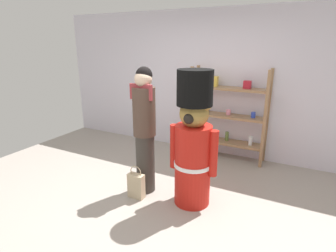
% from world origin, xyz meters
% --- Properties ---
extents(ground_plane, '(6.40, 6.40, 0.00)m').
position_xyz_m(ground_plane, '(0.00, 0.00, 0.00)').
color(ground_plane, '#9E9389').
extents(back_wall, '(6.40, 0.12, 2.60)m').
position_xyz_m(back_wall, '(0.00, 2.20, 1.30)').
color(back_wall, silver).
rests_on(back_wall, ground_plane).
extents(merchandise_shelf, '(1.33, 0.35, 1.62)m').
position_xyz_m(merchandise_shelf, '(0.43, 1.98, 0.81)').
color(merchandise_shelf, '#93704C').
rests_on(merchandise_shelf, ground_plane).
extents(teddy_bear_guard, '(0.63, 0.48, 1.72)m').
position_xyz_m(teddy_bear_guard, '(0.46, 0.32, 0.83)').
color(teddy_bear_guard, red).
rests_on(teddy_bear_guard, ground_plane).
extents(person_shopper, '(0.32, 0.30, 1.73)m').
position_xyz_m(person_shopper, '(-0.24, 0.31, 0.93)').
color(person_shopper, '#38332D').
rests_on(person_shopper, ground_plane).
extents(shopping_bag, '(0.22, 0.11, 0.46)m').
position_xyz_m(shopping_bag, '(-0.25, 0.08, 0.18)').
color(shopping_bag, '#C1AD89').
rests_on(shopping_bag, ground_plane).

